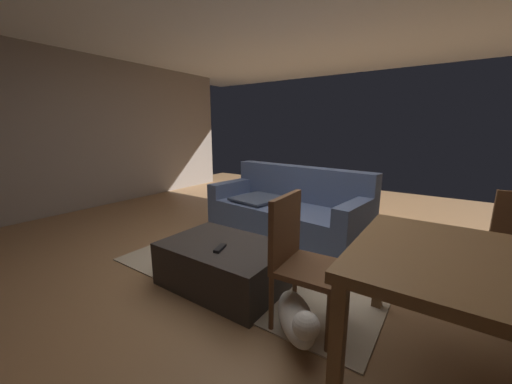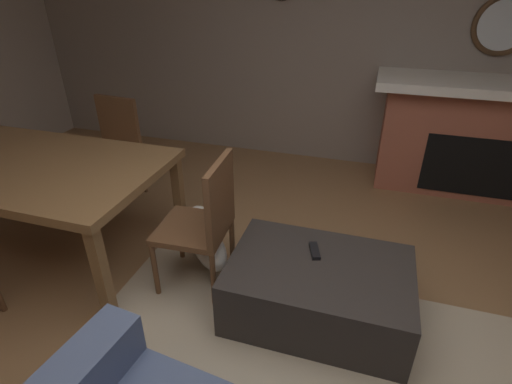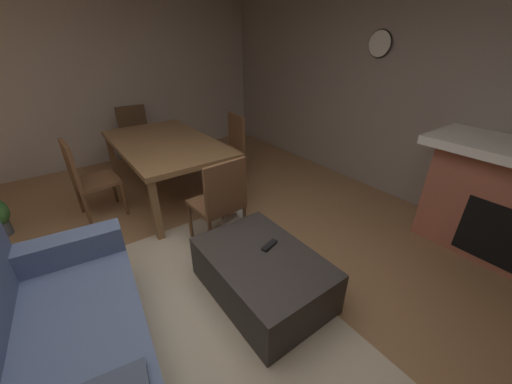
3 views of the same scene
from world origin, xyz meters
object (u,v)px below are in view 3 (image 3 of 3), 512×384
(dining_chair_east, at_px, (136,133))
(small_dog, at_px, (234,218))
(dining_chair_south, at_px, (230,144))
(dining_chair_north, at_px, (86,176))
(dining_chair_west, at_px, (220,199))
(dining_table, at_px, (165,146))
(wall_clock, at_px, (380,44))
(tv_remote, at_px, (269,245))
(ottoman_coffee_table, at_px, (262,274))

(dining_chair_east, distance_m, small_dog, 2.61)
(dining_chair_south, bearing_deg, dining_chair_north, 89.90)
(dining_chair_east, bearing_deg, dining_chair_west, -180.00)
(dining_table, distance_m, dining_chair_north, 0.95)
(dining_chair_east, xyz_separation_m, wall_clock, (-2.57, -2.34, 1.29))
(small_dog, bearing_deg, tv_remote, 168.09)
(tv_remote, distance_m, wall_clock, 2.82)
(ottoman_coffee_table, xyz_separation_m, wall_clock, (0.87, -2.41, 1.62))
(small_dog, distance_m, wall_clock, 2.69)
(dining_chair_south, bearing_deg, dining_chair_west, 144.97)
(dining_chair_west, height_order, dining_chair_east, same)
(wall_clock, bearing_deg, dining_chair_south, 49.03)
(dining_chair_west, xyz_separation_m, wall_clock, (0.11, -2.34, 1.29))
(dining_chair_east, bearing_deg, dining_chair_north, 144.98)
(dining_chair_north, distance_m, small_dog, 1.72)
(ottoman_coffee_table, relative_size, dining_chair_north, 1.16)
(dining_chair_north, distance_m, dining_chair_south, 1.88)
(small_dog, height_order, wall_clock, wall_clock)
(ottoman_coffee_table, distance_m, dining_chair_east, 3.46)
(tv_remote, bearing_deg, dining_table, -16.78)
(ottoman_coffee_table, bearing_deg, dining_chair_south, -25.77)
(ottoman_coffee_table, bearing_deg, dining_chair_west, -5.71)
(wall_clock, bearing_deg, dining_chair_west, 92.80)
(dining_chair_south, relative_size, small_dog, 1.69)
(dining_chair_east, bearing_deg, dining_chair_south, -145.33)
(dining_chair_south, bearing_deg, small_dog, 149.44)
(tv_remote, height_order, dining_chair_south, dining_chair_south)
(tv_remote, xyz_separation_m, dining_chair_north, (2.04, 0.98, 0.12))
(dining_chair_east, bearing_deg, small_dog, -175.41)
(tv_remote, height_order, dining_table, dining_table)
(dining_chair_west, relative_size, dining_chair_south, 1.00)
(ottoman_coffee_table, relative_size, dining_chair_west, 1.16)
(small_dog, bearing_deg, ottoman_coffee_table, 161.80)
(dining_chair_west, bearing_deg, ottoman_coffee_table, 174.29)
(small_dog, bearing_deg, dining_chair_east, 4.59)
(dining_table, relative_size, dining_chair_west, 2.04)
(dining_table, relative_size, small_dog, 3.46)
(ottoman_coffee_table, height_order, dining_chair_east, dining_chair_east)
(dining_chair_west, relative_size, wall_clock, 2.97)
(tv_remote, height_order, small_dog, tv_remote)
(dining_chair_north, height_order, wall_clock, wall_clock)
(dining_chair_north, bearing_deg, small_dog, -137.00)
(dining_chair_south, relative_size, wall_clock, 2.97)
(dining_chair_north, bearing_deg, dining_chair_west, -144.73)
(dining_chair_west, xyz_separation_m, small_dog, (0.10, -0.21, -0.35))
(dining_table, distance_m, dining_chair_west, 1.35)
(dining_chair_south, bearing_deg, wall_clock, -130.97)
(ottoman_coffee_table, xyz_separation_m, small_dog, (0.86, -0.28, -0.02))
(ottoman_coffee_table, height_order, small_dog, ottoman_coffee_table)
(ottoman_coffee_table, distance_m, tv_remote, 0.24)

